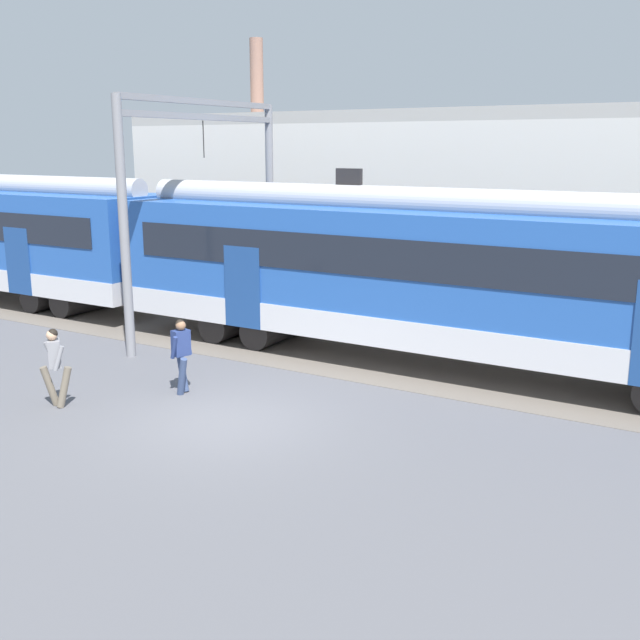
% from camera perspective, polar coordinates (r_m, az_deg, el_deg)
% --- Properties ---
extents(ground_plane, '(160.00, 160.00, 0.00)m').
position_cam_1_polar(ground_plane, '(14.99, -7.06, -7.61)').
color(ground_plane, '#515156').
extents(track_bed, '(80.00, 4.40, 0.01)m').
position_cam_1_polar(track_bed, '(24.62, -15.11, 0.32)').
color(track_bed, '#605951').
rests_on(track_bed, ground).
extents(pedestrian_grey, '(0.67, 0.47, 1.67)m').
position_cam_1_polar(pedestrian_grey, '(16.28, -19.54, -3.02)').
color(pedestrian_grey, '#6B6051').
rests_on(pedestrian_grey, ground).
extents(pedestrian_navy, '(0.59, 0.63, 1.67)m').
position_cam_1_polar(pedestrian_navy, '(16.44, -10.52, -2.32)').
color(pedestrian_navy, navy).
rests_on(pedestrian_navy, ground).
extents(catenary_gantry, '(0.24, 6.64, 6.53)m').
position_cam_1_polar(catenary_gantry, '(21.55, -8.76, 10.42)').
color(catenary_gantry, gray).
rests_on(catenary_gantry, ground).
extents(background_building, '(20.55, 5.00, 9.20)m').
position_cam_1_polar(background_building, '(26.71, 6.32, 8.62)').
color(background_building, beige).
rests_on(background_building, ground).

